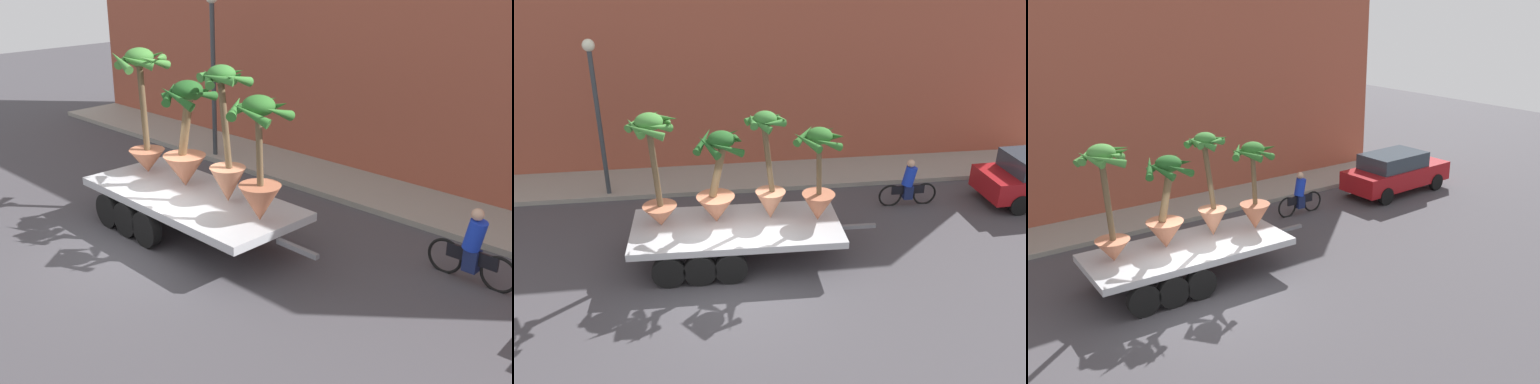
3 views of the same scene
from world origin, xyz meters
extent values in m
plane|color=#423F44|center=(0.00, 0.00, 0.00)|extent=(60.00, 60.00, 0.00)
cube|color=gray|center=(0.00, 6.10, 0.07)|extent=(24.00, 2.20, 0.15)
cube|color=#9E4C38|center=(0.00, 7.80, 4.55)|extent=(24.00, 1.20, 9.11)
cube|color=#B7BABF|center=(0.09, 1.17, 0.89)|extent=(5.35, 2.44, 0.18)
cylinder|color=black|center=(-1.58, 2.29, 0.40)|extent=(0.80, 0.24, 0.80)
cylinder|color=black|center=(-1.63, 0.13, 0.40)|extent=(0.80, 0.24, 0.80)
cylinder|color=black|center=(-0.84, 2.27, 0.40)|extent=(0.80, 0.24, 0.80)
cylinder|color=black|center=(-0.89, 0.12, 0.40)|extent=(0.80, 0.24, 0.80)
cylinder|color=black|center=(-0.10, 2.25, 0.40)|extent=(0.80, 0.24, 0.80)
cylinder|color=black|center=(-0.15, 0.10, 0.40)|extent=(0.80, 0.24, 0.80)
cube|color=slate|center=(3.24, 1.10, 0.74)|extent=(1.00, 0.12, 0.10)
cone|color=#C17251|center=(-0.41, 1.43, 1.34)|extent=(0.97, 0.97, 0.73)
cylinder|color=brown|center=(-0.31, 1.43, 2.46)|extent=(0.52, 0.19, 1.51)
ellipsoid|color=#235B23|center=(-0.21, 1.43, 3.21)|extent=(0.67, 0.67, 0.42)
cone|color=#235B23|center=(0.20, 1.50, 3.16)|extent=(0.34, 0.87, 0.39)
cone|color=#235B23|center=(-0.15, 1.87, 3.13)|extent=(0.91, 0.31, 0.53)
cone|color=#235B23|center=(-0.63, 1.62, 3.14)|extent=(0.57, 0.94, 0.50)
cone|color=#235B23|center=(-0.52, 1.20, 3.13)|extent=(0.63, 0.76, 0.49)
cone|color=#235B23|center=(-0.08, 1.03, 3.12)|extent=(0.87, 0.44, 0.54)
cone|color=#C17251|center=(-1.81, 1.41, 1.26)|extent=(0.86, 0.86, 0.56)
cylinder|color=brown|center=(-1.84, 1.41, 2.64)|extent=(0.25, 0.15, 2.20)
ellipsoid|color=#428438|center=(-1.87, 1.41, 3.74)|extent=(0.66, 0.66, 0.41)
cone|color=#428438|center=(-1.42, 1.49, 3.68)|extent=(0.35, 0.95, 0.47)
cone|color=#428438|center=(-1.54, 1.75, 3.71)|extent=(0.83, 0.82, 0.34)
cone|color=#428438|center=(-2.02, 1.81, 3.66)|extent=(0.88, 0.50, 0.51)
cone|color=#428438|center=(-2.16, 1.62, 3.69)|extent=(0.59, 0.72, 0.37)
cone|color=#428438|center=(-2.19, 1.23, 3.68)|extent=(0.55, 0.76, 0.40)
cone|color=#428438|center=(-1.95, 0.96, 3.68)|extent=(0.97, 0.36, 0.48)
cone|color=#428438|center=(-1.60, 1.19, 3.67)|extent=(0.62, 0.68, 0.42)
cone|color=tan|center=(0.99, 1.44, 1.36)|extent=(0.78, 0.78, 0.76)
cylinder|color=brown|center=(0.93, 1.44, 2.72)|extent=(0.36, 0.14, 1.94)
ellipsoid|color=#387A33|center=(0.86, 1.44, 3.69)|extent=(0.58, 0.58, 0.36)
cone|color=#387A33|center=(1.27, 1.49, 3.63)|extent=(0.30, 0.86, 0.43)
cone|color=#387A33|center=(1.01, 1.73, 3.61)|extent=(0.70, 0.49, 0.44)
cone|color=#387A33|center=(0.73, 1.75, 3.64)|extent=(0.73, 0.46, 0.36)
cone|color=#387A33|center=(0.55, 1.42, 3.65)|extent=(0.23, 0.65, 0.29)
cone|color=#387A33|center=(0.71, 1.19, 3.61)|extent=(0.63, 0.49, 0.40)
cone|color=#387A33|center=(1.04, 1.17, 3.65)|extent=(0.67, 0.54, 0.31)
cone|color=#B26647|center=(2.19, 1.17, 1.35)|extent=(0.85, 0.85, 0.74)
cylinder|color=brown|center=(2.17, 1.17, 2.50)|extent=(0.19, 0.13, 1.57)
ellipsoid|color=#2D6B28|center=(2.15, 1.17, 3.29)|extent=(0.63, 0.63, 0.39)
cone|color=#2D6B28|center=(2.59, 1.25, 3.22)|extent=(0.35, 0.92, 0.48)
cone|color=#2D6B28|center=(2.22, 1.56, 3.22)|extent=(0.82, 0.34, 0.46)
cone|color=#2D6B28|center=(1.83, 1.43, 3.24)|extent=(0.69, 0.79, 0.40)
cone|color=#2D6B28|center=(1.79, 0.92, 3.25)|extent=(0.68, 0.85, 0.38)
cone|color=#2D6B28|center=(2.29, 0.82, 3.20)|extent=(0.79, 0.48, 0.49)
torus|color=black|center=(6.11, 3.51, 0.34)|extent=(0.74, 0.07, 0.74)
torus|color=black|center=(5.01, 3.51, 0.34)|extent=(0.74, 0.07, 0.74)
cube|color=black|center=(5.56, 3.51, 0.52)|extent=(1.04, 0.07, 0.28)
cylinder|color=#1938C6|center=(5.56, 3.51, 0.97)|extent=(0.44, 0.34, 0.65)
sphere|color=tan|center=(5.56, 3.51, 1.39)|extent=(0.24, 0.24, 0.24)
cube|color=navy|center=(5.56, 3.51, 0.44)|extent=(0.28, 0.24, 0.44)
cylinder|color=black|center=(8.59, 4.03, 0.32)|extent=(0.65, 0.23, 0.64)
cylinder|color=black|center=(8.66, 2.43, 0.32)|extent=(0.65, 0.23, 0.64)
cylinder|color=#383D42|center=(-3.69, 5.30, 2.40)|extent=(0.14, 0.14, 4.50)
sphere|color=#EAEACC|center=(-3.69, 5.30, 4.80)|extent=(0.36, 0.36, 0.36)
camera|label=1|loc=(9.99, -6.96, 5.88)|focal=43.49mm
camera|label=2|loc=(-0.71, -10.99, 7.80)|focal=38.41mm
camera|label=3|loc=(-6.19, -11.79, 7.13)|focal=41.36mm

